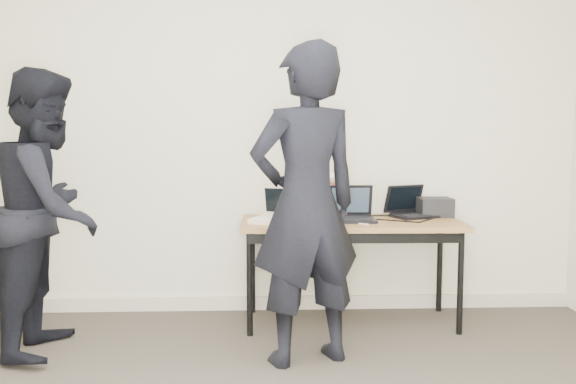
{
  "coord_description": "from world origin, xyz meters",
  "views": [
    {
      "loc": [
        -0.06,
        -2.44,
        1.38
      ],
      "look_at": [
        0.1,
        1.6,
        0.95
      ],
      "focal_mm": 40.0,
      "sensor_mm": 36.0,
      "label": 1
    }
  ],
  "objects": [
    {
      "name": "power_brick",
      "position": [
        0.33,
        1.72,
        0.73
      ],
      "size": [
        0.07,
        0.05,
        0.03
      ],
      "primitive_type": "cube",
      "rotation": [
        0.0,
        0.0,
        0.13
      ],
      "color": "black",
      "rests_on": "desk"
    },
    {
      "name": "person_typist",
      "position": [
        0.18,
        1.18,
        0.92
      ],
      "size": [
        0.78,
        0.65,
        1.84
      ],
      "primitive_type": "imported",
      "rotation": [
        0.0,
        0.0,
        3.51
      ],
      "color": "black",
      "rests_on": "ground"
    },
    {
      "name": "room",
      "position": [
        0.0,
        0.0,
        1.35
      ],
      "size": [
        4.6,
        4.6,
        2.8
      ],
      "color": "#3D362E",
      "rests_on": "ground"
    },
    {
      "name": "person_observer",
      "position": [
        -1.36,
        1.46,
        0.85
      ],
      "size": [
        0.65,
        0.83,
        1.71
      ],
      "primitive_type": "imported",
      "rotation": [
        0.0,
        0.0,
        1.56
      ],
      "color": "black",
      "rests_on": "ground"
    },
    {
      "name": "laptop_center",
      "position": [
        0.55,
        1.91,
        0.77
      ],
      "size": [
        0.31,
        0.3,
        0.24
      ],
      "rotation": [
        0.0,
        0.0,
        -0.01
      ],
      "color": "black",
      "rests_on": "desk"
    },
    {
      "name": "equipment_box",
      "position": [
        1.18,
        2.08,
        0.79
      ],
      "size": [
        0.24,
        0.2,
        0.13
      ],
      "primitive_type": "cube",
      "rotation": [
        0.0,
        0.0,
        0.02
      ],
      "color": "black",
      "rests_on": "desk"
    },
    {
      "name": "laptop_beige",
      "position": [
        0.04,
        1.85,
        0.77
      ],
      "size": [
        0.38,
        0.38,
        0.24
      ],
      "rotation": [
        0.0,
        0.0,
        -0.41
      ],
      "color": "beige",
      "rests_on": "desk"
    },
    {
      "name": "desk",
      "position": [
        0.55,
        1.89,
        0.66
      ],
      "size": [
        1.51,
        0.68,
        0.72
      ],
      "rotation": [
        0.0,
        0.0,
        -0.02
      ],
      "color": "brown",
      "rests_on": "ground"
    },
    {
      "name": "laptop_right",
      "position": [
        1.0,
        2.08,
        0.77
      ],
      "size": [
        0.39,
        0.38,
        0.22
      ],
      "rotation": [
        0.0,
        0.0,
        0.38
      ],
      "color": "black",
      "rests_on": "desk"
    },
    {
      "name": "cables",
      "position": [
        0.59,
        1.88,
        0.72
      ],
      "size": [
        1.15,
        0.41,
        0.01
      ],
      "rotation": [
        0.0,
        0.0,
        -0.06
      ],
      "color": "black",
      "rests_on": "desk"
    },
    {
      "name": "baseboard",
      "position": [
        0.0,
        2.23,
        0.05
      ],
      "size": [
        4.5,
        0.03,
        0.1
      ],
      "primitive_type": "cube",
      "color": "#B7AB97",
      "rests_on": "ground"
    },
    {
      "name": "leather_satchel",
      "position": [
        0.37,
        2.11,
        0.85
      ],
      "size": [
        0.38,
        0.22,
        0.25
      ],
      "rotation": [
        0.0,
        0.0,
        -0.13
      ],
      "color": "#602E19",
      "rests_on": "desk"
    },
    {
      "name": "tissue",
      "position": [
        0.4,
        2.12,
        1.0
      ],
      "size": [
        0.14,
        0.11,
        0.08
      ],
      "primitive_type": "ellipsoid",
      "rotation": [
        0.0,
        0.0,
        0.06
      ],
      "color": "white",
      "rests_on": "leather_satchel"
    }
  ]
}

